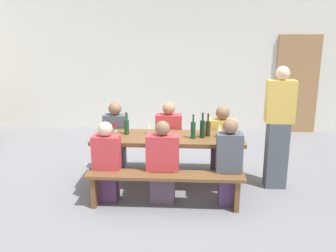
{
  "coord_description": "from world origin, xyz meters",
  "views": [
    {
      "loc": [
        0.29,
        -4.91,
        2.21
      ],
      "look_at": [
        0.0,
        0.0,
        0.9
      ],
      "focal_mm": 39.04,
      "sensor_mm": 36.0,
      "label": 1
    }
  ],
  "objects_px": {
    "seated_guest_far_0": "(116,139)",
    "wine_glass_0": "(115,124)",
    "wine_bottle_3": "(193,130)",
    "wine_glass_1": "(219,128)",
    "standing_host": "(278,130)",
    "seated_guest_far_1": "(169,140)",
    "tasting_table": "(168,142)",
    "wine_bottle_1": "(127,126)",
    "seated_guest_near_0": "(107,164)",
    "bench_far": "(170,148)",
    "seated_guest_near_2": "(229,164)",
    "seated_guest_near_1": "(163,165)",
    "wine_bottle_2": "(208,128)",
    "seated_guest_far_2": "(222,142)",
    "wooden_door": "(297,85)",
    "wine_bottle_0": "(202,128)",
    "wine_glass_2": "(149,126)",
    "bench_near": "(165,181)"
  },
  "relations": [
    {
      "from": "seated_guest_far_0",
      "to": "wine_glass_0",
      "type": "bearing_deg",
      "value": 9.84
    },
    {
      "from": "wine_bottle_3",
      "to": "wine_glass_1",
      "type": "height_order",
      "value": "wine_bottle_3"
    },
    {
      "from": "wine_bottle_3",
      "to": "standing_host",
      "type": "relative_size",
      "value": 0.19
    },
    {
      "from": "wine_glass_0",
      "to": "seated_guest_far_1",
      "type": "height_order",
      "value": "seated_guest_far_1"
    },
    {
      "from": "tasting_table",
      "to": "wine_bottle_1",
      "type": "relative_size",
      "value": 6.55
    },
    {
      "from": "seated_guest_near_0",
      "to": "tasting_table",
      "type": "bearing_deg",
      "value": -56.89
    },
    {
      "from": "tasting_table",
      "to": "bench_far",
      "type": "relative_size",
      "value": 1.05
    },
    {
      "from": "seated_guest_far_0",
      "to": "standing_host",
      "type": "bearing_deg",
      "value": 80.14
    },
    {
      "from": "seated_guest_near_2",
      "to": "seated_guest_near_1",
      "type": "bearing_deg",
      "value": 90.0
    },
    {
      "from": "wine_bottle_2",
      "to": "seated_guest_near_1",
      "type": "xyz_separation_m",
      "value": [
        -0.6,
        -0.56,
        -0.36
      ]
    },
    {
      "from": "seated_guest_near_0",
      "to": "seated_guest_far_2",
      "type": "height_order",
      "value": "seated_guest_far_2"
    },
    {
      "from": "wooden_door",
      "to": "bench_far",
      "type": "relative_size",
      "value": 1.05
    },
    {
      "from": "wine_bottle_3",
      "to": "seated_guest_far_0",
      "type": "relative_size",
      "value": 0.3
    },
    {
      "from": "wine_bottle_2",
      "to": "seated_guest_near_2",
      "type": "bearing_deg",
      "value": -65.85
    },
    {
      "from": "wine_glass_0",
      "to": "seated_guest_near_1",
      "type": "relative_size",
      "value": 0.14
    },
    {
      "from": "wine_bottle_0",
      "to": "wine_bottle_3",
      "type": "height_order",
      "value": "wine_bottle_0"
    },
    {
      "from": "wine_glass_1",
      "to": "seated_guest_near_0",
      "type": "relative_size",
      "value": 0.17
    },
    {
      "from": "wine_bottle_0",
      "to": "seated_guest_far_1",
      "type": "relative_size",
      "value": 0.31
    },
    {
      "from": "wine_glass_1",
      "to": "wine_glass_2",
      "type": "distance_m",
      "value": 1.01
    },
    {
      "from": "wine_bottle_3",
      "to": "seated_guest_far_2",
      "type": "distance_m",
      "value": 0.81
    },
    {
      "from": "seated_guest_near_2",
      "to": "wine_bottle_3",
      "type": "bearing_deg",
      "value": 47.18
    },
    {
      "from": "bench_far",
      "to": "wine_bottle_1",
      "type": "relative_size",
      "value": 6.24
    },
    {
      "from": "tasting_table",
      "to": "wine_bottle_1",
      "type": "xyz_separation_m",
      "value": [
        -0.6,
        0.07,
        0.2
      ]
    },
    {
      "from": "wine_glass_2",
      "to": "seated_guest_near_1",
      "type": "distance_m",
      "value": 0.75
    },
    {
      "from": "wine_bottle_1",
      "to": "seated_guest_near_0",
      "type": "height_order",
      "value": "seated_guest_near_0"
    },
    {
      "from": "wine_bottle_1",
      "to": "seated_guest_far_1",
      "type": "relative_size",
      "value": 0.28
    },
    {
      "from": "wine_glass_2",
      "to": "wine_glass_0",
      "type": "bearing_deg",
      "value": 168.66
    },
    {
      "from": "seated_guest_near_1",
      "to": "seated_guest_far_0",
      "type": "relative_size",
      "value": 0.97
    },
    {
      "from": "wine_bottle_1",
      "to": "standing_host",
      "type": "bearing_deg",
      "value": 0.36
    },
    {
      "from": "bench_far",
      "to": "seated_guest_near_1",
      "type": "xyz_separation_m",
      "value": [
        -0.04,
        -1.15,
        0.16
      ]
    },
    {
      "from": "wine_glass_0",
      "to": "wine_glass_2",
      "type": "xyz_separation_m",
      "value": [
        0.51,
        -0.1,
        0.01
      ]
    },
    {
      "from": "wooden_door",
      "to": "wine_bottle_0",
      "type": "distance_m",
      "value": 3.75
    },
    {
      "from": "wine_bottle_1",
      "to": "wine_bottle_3",
      "type": "relative_size",
      "value": 0.95
    },
    {
      "from": "bench_near",
      "to": "seated_guest_far_1",
      "type": "relative_size",
      "value": 1.75
    },
    {
      "from": "wine_bottle_0",
      "to": "seated_guest_near_2",
      "type": "bearing_deg",
      "value": -55.1
    },
    {
      "from": "wooden_door",
      "to": "wine_glass_1",
      "type": "relative_size",
      "value": 11.36
    },
    {
      "from": "seated_guest_near_0",
      "to": "seated_guest_near_1",
      "type": "distance_m",
      "value": 0.73
    },
    {
      "from": "bench_near",
      "to": "seated_guest_near_1",
      "type": "xyz_separation_m",
      "value": [
        -0.04,
        0.15,
        0.16
      ]
    },
    {
      "from": "seated_guest_near_1",
      "to": "seated_guest_far_2",
      "type": "xyz_separation_m",
      "value": [
        0.84,
        1.0,
        0.01
      ]
    },
    {
      "from": "wine_bottle_3",
      "to": "seated_guest_near_0",
      "type": "height_order",
      "value": "wine_bottle_3"
    },
    {
      "from": "wooden_door",
      "to": "standing_host",
      "type": "distance_m",
      "value": 3.16
    },
    {
      "from": "wine_bottle_2",
      "to": "wine_glass_1",
      "type": "relative_size",
      "value": 1.74
    },
    {
      "from": "wine_bottle_1",
      "to": "seated_guest_far_2",
      "type": "distance_m",
      "value": 1.5
    },
    {
      "from": "wine_bottle_3",
      "to": "wine_glass_0",
      "type": "xyz_separation_m",
      "value": [
        -1.15,
        0.29,
        -0.01
      ]
    },
    {
      "from": "seated_guest_near_1",
      "to": "seated_guest_far_1",
      "type": "height_order",
      "value": "seated_guest_far_1"
    },
    {
      "from": "wine_bottle_2",
      "to": "seated_guest_far_2",
      "type": "xyz_separation_m",
      "value": [
        0.24,
        0.45,
        -0.35
      ]
    },
    {
      "from": "seated_guest_near_2",
      "to": "standing_host",
      "type": "bearing_deg",
      "value": -51.25
    },
    {
      "from": "wine_bottle_3",
      "to": "seated_guest_far_1",
      "type": "xyz_separation_m",
      "value": [
        -0.37,
        0.58,
        -0.34
      ]
    },
    {
      "from": "wine_bottle_0",
      "to": "wine_bottle_1",
      "type": "bearing_deg",
      "value": 174.56
    },
    {
      "from": "seated_guest_near_1",
      "to": "seated_guest_near_2",
      "type": "height_order",
      "value": "seated_guest_near_2"
    }
  ]
}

